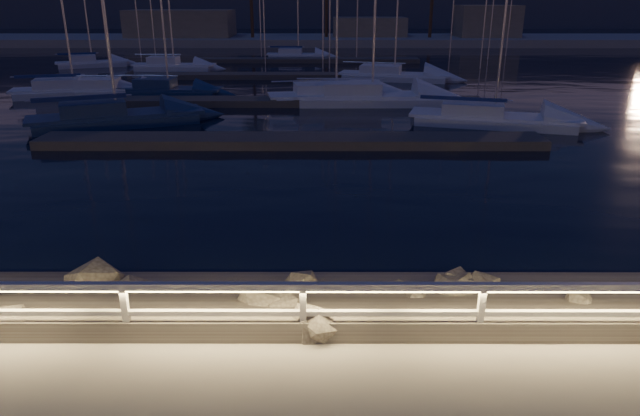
# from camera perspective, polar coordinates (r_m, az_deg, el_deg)

# --- Properties ---
(ground) EXTENTS (400.00, 400.00, 0.00)m
(ground) POSITION_cam_1_polar(r_m,az_deg,el_deg) (10.13, -7.48, -12.77)
(ground) COLOR gray
(ground) RESTS_ON ground
(harbor_water) EXTENTS (400.00, 440.00, 0.60)m
(harbor_water) POSITION_cam_1_polar(r_m,az_deg,el_deg) (40.17, -1.78, 11.05)
(harbor_water) COLOR black
(harbor_water) RESTS_ON ground
(guard_rail) EXTENTS (44.11, 0.12, 1.06)m
(guard_rail) POSITION_cam_1_polar(r_m,az_deg,el_deg) (9.74, -8.09, -8.94)
(guard_rail) COLOR silver
(guard_rail) RESTS_ON ground
(riprap) EXTENTS (30.75, 3.09, 1.45)m
(riprap) POSITION_cam_1_polar(r_m,az_deg,el_deg) (11.84, -21.64, -9.64)
(riprap) COLOR slate
(riprap) RESTS_ON ground
(floating_docks) EXTENTS (22.00, 36.00, 0.40)m
(floating_docks) POSITION_cam_1_polar(r_m,az_deg,el_deg) (41.35, -1.73, 12.11)
(floating_docks) COLOR #594F49
(floating_docks) RESTS_ON ground
(far_shore) EXTENTS (160.00, 14.00, 5.20)m
(far_shore) POSITION_cam_1_polar(r_m,az_deg,el_deg) (82.63, -0.91, 16.71)
(far_shore) COLOR gray
(far_shore) RESTS_ON ground
(distant_hills) EXTENTS (230.00, 37.50, 18.00)m
(distant_hills) POSITION_cam_1_polar(r_m,az_deg,el_deg) (144.01, -9.83, 19.74)
(distant_hills) COLOR #343B51
(distant_hills) RESTS_ON ground
(sailboat_b) EXTENTS (8.66, 5.43, 14.37)m
(sailboat_b) POSITION_cam_1_polar(r_m,az_deg,el_deg) (30.93, -20.06, 8.61)
(sailboat_b) COLOR navy
(sailboat_b) RESTS_ON ground
(sailboat_c) EXTENTS (8.55, 3.89, 14.02)m
(sailboat_c) POSITION_cam_1_polar(r_m,az_deg,el_deg) (35.80, 1.27, 11.21)
(sailboat_c) COLOR silver
(sailboat_c) RESTS_ON ground
(sailboat_e) EXTENTS (7.03, 2.72, 11.75)m
(sailboat_e) POSITION_cam_1_polar(r_m,az_deg,el_deg) (39.31, -15.14, 11.34)
(sailboat_e) COLOR navy
(sailboat_e) RESTS_ON ground
(sailboat_f) EXTENTS (7.47, 2.71, 12.49)m
(sailboat_f) POSITION_cam_1_polar(r_m,az_deg,el_deg) (40.64, -20.28, 11.07)
(sailboat_f) COLOR silver
(sailboat_f) RESTS_ON ground
(sailboat_g) EXTENTS (9.51, 2.99, 16.04)m
(sailboat_g) POSITION_cam_1_polar(r_m,az_deg,el_deg) (35.27, 4.81, 11.08)
(sailboat_g) COLOR silver
(sailboat_g) RESTS_ON ground
(sailboat_h) EXTENTS (8.63, 4.62, 14.07)m
(sailboat_h) POSITION_cam_1_polar(r_m,az_deg,el_deg) (30.42, 16.58, 8.72)
(sailboat_h) COLOR silver
(sailboat_h) RESTS_ON ground
(sailboat_i) EXTENTS (7.26, 2.56, 12.23)m
(sailboat_i) POSITION_cam_1_polar(r_m,az_deg,el_deg) (53.66, -14.59, 13.64)
(sailboat_i) COLOR silver
(sailboat_i) RESTS_ON ground
(sailboat_j) EXTENTS (7.95, 4.16, 13.06)m
(sailboat_j) POSITION_cam_1_polar(r_m,az_deg,el_deg) (41.37, -23.62, 10.79)
(sailboat_j) COLOR silver
(sailboat_j) RESTS_ON ground
(sailboat_l) EXTENTS (8.86, 4.48, 14.43)m
(sailboat_l) POSITION_cam_1_polar(r_m,az_deg,el_deg) (46.07, 7.16, 13.09)
(sailboat_l) COLOR silver
(sailboat_l) RESTS_ON ground
(sailboat_m) EXTENTS (6.58, 4.11, 10.97)m
(sailboat_m) POSITION_cam_1_polar(r_m,az_deg,el_deg) (58.66, -21.97, 13.34)
(sailboat_m) COLOR silver
(sailboat_m) RESTS_ON ground
(sailboat_n) EXTENTS (6.74, 2.35, 11.31)m
(sailboat_n) POSITION_cam_1_polar(r_m,az_deg,el_deg) (62.56, -2.35, 15.08)
(sailboat_n) COLOR silver
(sailboat_n) RESTS_ON ground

